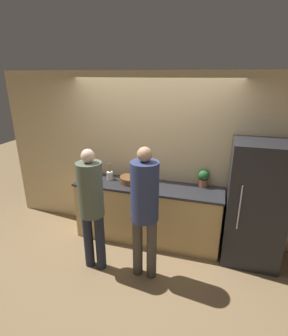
# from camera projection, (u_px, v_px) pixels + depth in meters

# --- Properties ---
(ground_plane) EXTENTS (14.00, 14.00, 0.00)m
(ground_plane) POSITION_uv_depth(u_px,v_px,m) (141.00, 250.00, 4.03)
(ground_plane) COLOR #8C704C
(wall_back) EXTENTS (5.20, 0.06, 2.60)m
(wall_back) POSITION_uv_depth(u_px,v_px,m) (153.00, 157.00, 4.16)
(wall_back) COLOR #D6BC8C
(wall_back) RESTS_ON ground_plane
(counter) EXTENTS (2.28, 0.62, 0.94)m
(counter) POSITION_uv_depth(u_px,v_px,m) (148.00, 212.00, 4.18)
(counter) COLOR tan
(counter) RESTS_ON ground_plane
(refrigerator) EXTENTS (0.75, 0.68, 1.75)m
(refrigerator) POSITION_uv_depth(u_px,v_px,m) (255.00, 204.00, 3.58)
(refrigerator) COLOR #232328
(refrigerator) RESTS_ON ground_plane
(person_left) EXTENTS (0.32, 0.32, 1.71)m
(person_left) POSITION_uv_depth(u_px,v_px,m) (91.00, 202.00, 3.36)
(person_left) COLOR #232838
(person_left) RESTS_ON ground_plane
(person_center) EXTENTS (0.34, 0.34, 1.78)m
(person_center) POSITION_uv_depth(u_px,v_px,m) (145.00, 204.00, 3.18)
(person_center) COLOR #4C4742
(person_center) RESTS_ON ground_plane
(fruit_bowl) EXTENTS (0.36, 0.36, 0.14)m
(fruit_bowl) POSITION_uv_depth(u_px,v_px,m) (132.00, 179.00, 4.10)
(fruit_bowl) COLOR brown
(fruit_bowl) RESTS_ON counter
(utensil_crock) EXTENTS (0.10, 0.10, 0.27)m
(utensil_crock) POSITION_uv_depth(u_px,v_px,m) (110.00, 175.00, 4.21)
(utensil_crock) COLOR silver
(utensil_crock) RESTS_ON counter
(bottle_red) EXTENTS (0.08, 0.08, 0.25)m
(bottle_red) POSITION_uv_depth(u_px,v_px,m) (142.00, 184.00, 3.82)
(bottle_red) COLOR red
(bottle_red) RESTS_ON counter
(bottle_dark) EXTENTS (0.08, 0.08, 0.15)m
(bottle_dark) POSITION_uv_depth(u_px,v_px,m) (92.00, 177.00, 4.15)
(bottle_dark) COLOR #333338
(bottle_dark) RESTS_ON counter
(cup_white) EXTENTS (0.08, 0.08, 0.09)m
(cup_white) POSITION_uv_depth(u_px,v_px,m) (151.00, 184.00, 3.96)
(cup_white) COLOR white
(cup_white) RESTS_ON counter
(potted_plant) EXTENTS (0.18, 0.18, 0.27)m
(potted_plant) POSITION_uv_depth(u_px,v_px,m) (203.00, 177.00, 3.93)
(potted_plant) COLOR #9E6042
(potted_plant) RESTS_ON counter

